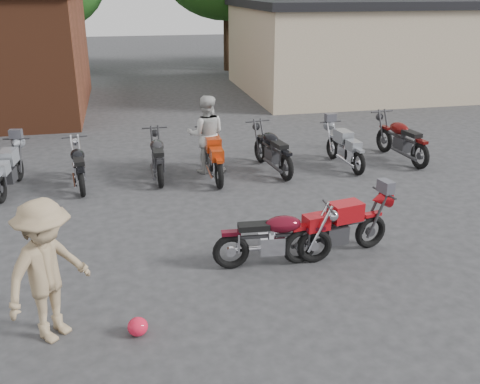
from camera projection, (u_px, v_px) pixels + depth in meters
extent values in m
plane|color=#2B2B2D|center=(248.00, 284.00, 8.19)|extent=(90.00, 90.00, 0.00)
cube|color=tan|center=(361.00, 49.00, 22.93)|extent=(10.00, 8.00, 3.50)
ellipsoid|color=red|center=(138.00, 327.00, 6.97)|extent=(0.29, 0.29, 0.25)
imported|color=#B8B7B3|center=(206.00, 135.00, 12.81)|extent=(1.02, 0.85, 1.89)
imported|color=#9A815F|center=(48.00, 271.00, 6.65)|extent=(1.36, 1.39, 1.91)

